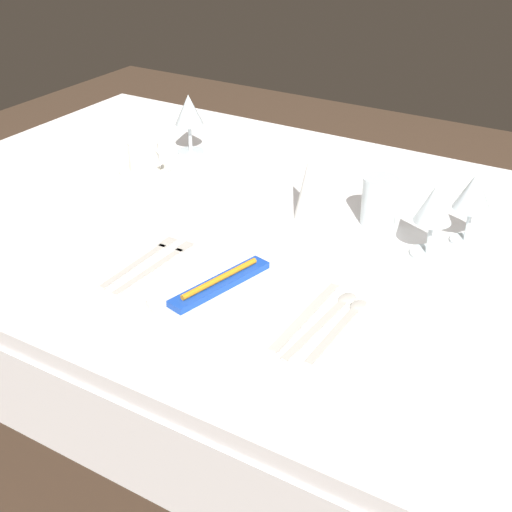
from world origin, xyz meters
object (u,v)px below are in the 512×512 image
Objects in this scene: dinner_plate at (220,291)px; spoon_dessert at (345,322)px; fork_inner at (143,260)px; dinner_knife at (304,318)px; coffee_cup_right at (144,155)px; spoon_soup at (329,317)px; toothbrush_package at (220,283)px; wine_glass_left at (434,207)px; fork_outer at (159,265)px; napkin_folded at (310,183)px; wine_glass_centre at (189,113)px; wine_glass_right at (473,194)px; drink_tumbler at (379,204)px.

dinner_plate is 1.28× the size of spoon_dessert.
dinner_plate is at bearing -7.07° from fork_inner.
dinner_knife is 0.71m from coffee_cup_right.
spoon_soup is 2.34× the size of coffee_cup_right.
wine_glass_left is at bearing 50.90° from toothbrush_package.
dinner_plate reaches higher than dinner_knife.
spoon_soup is at bearing 10.47° from dinner_plate.
fork_inner is 0.43m from coffee_cup_right.
toothbrush_package reaches higher than fork_outer.
napkin_folded is (-0.27, 0.02, -0.02)m from wine_glass_left.
wine_glass_centre is (-0.63, 0.48, 0.10)m from spoon_soup.
toothbrush_package reaches higher than spoon_dessert.
wine_glass_centre is 0.72m from wine_glass_left.
wine_glass_right is (0.75, -0.11, -0.00)m from wine_glass_centre.
wine_glass_centre reaches higher than wine_glass_left.
napkin_folded is at bearing 90.97° from dinner_plate.
wine_glass_centre reaches higher than dinner_knife.
dinner_knife is at bearing -63.78° from napkin_folded.
coffee_cup_right reaches higher than fork_outer.
wine_glass_centre is 0.75m from wine_glass_right.
spoon_dessert is 1.38× the size of wine_glass_left.
coffee_cup_right is 0.77m from wine_glass_right.
fork_inner is 1.05× the size of spoon_dessert.
spoon_dessert is (0.37, 0.01, 0.00)m from fork_outer.
spoon_dessert is at bearing 8.88° from toothbrush_package.
napkin_folded reaches higher than drink_tumbler.
drink_tumbler reaches higher than toothbrush_package.
spoon_dessert is 0.31m from wine_glass_left.
toothbrush_package is at bearing -50.01° from wine_glass_centre.
wine_glass_centre reaches higher than toothbrush_package.
dinner_plate is 0.16m from dinner_knife.
drink_tumbler is at bearing 150.79° from wine_glass_left.
fork_inner is 0.41m from spoon_dessert.
coffee_cup_right reaches higher than spoon_soup.
fork_outer and fork_inner have the same top height.
wine_glass_left reaches higher than dinner_knife.
spoon_dessert is (0.06, 0.02, 0.00)m from dinner_knife.
spoon_soup is 0.38m from napkin_folded.
coffee_cup_right is 0.72m from wine_glass_left.
wine_glass_left is at bearing 76.19° from spoon_soup.
wine_glass_centre is at bearing 129.99° from dinner_plate.
spoon_soup is at bearing -57.56° from napkin_folded.
drink_tumbler reaches higher than spoon_soup.
wine_glass_left reaches higher than spoon_dessert.
fork_outer is 1.49× the size of wine_glass_right.
drink_tumbler is 0.15m from napkin_folded.
dinner_knife is at bearing -1.84° from fork_inner.
spoon_soup reaches higher than dinner_knife.
spoon_soup is 2.21× the size of drink_tumbler.
wine_glass_right is (0.50, 0.39, 0.10)m from fork_inner.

